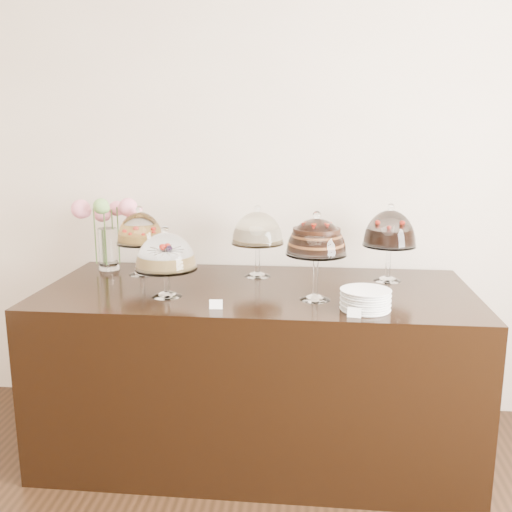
# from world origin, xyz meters

# --- Properties ---
(wall_back) EXTENTS (5.00, 0.04, 3.00)m
(wall_back) POSITION_xyz_m (0.00, 3.00, 1.50)
(wall_back) COLOR beige
(wall_back) RESTS_ON ground
(display_counter) EXTENTS (2.20, 1.00, 0.90)m
(display_counter) POSITION_xyz_m (0.09, 2.45, 0.45)
(display_counter) COLOR black
(display_counter) RESTS_ON ground
(cake_stand_sugar_sponge) EXTENTS (0.30, 0.30, 0.35)m
(cake_stand_sugar_sponge) POSITION_xyz_m (-0.34, 2.25, 1.11)
(cake_stand_sugar_sponge) COLOR white
(cake_stand_sugar_sponge) RESTS_ON display_counter
(cake_stand_choco_layer) EXTENTS (0.29, 0.29, 0.43)m
(cake_stand_choco_layer) POSITION_xyz_m (0.39, 2.27, 1.19)
(cake_stand_choco_layer) COLOR white
(cake_stand_choco_layer) RESTS_ON display_counter
(cake_stand_cheesecake) EXTENTS (0.29, 0.29, 0.40)m
(cake_stand_cheesecake) POSITION_xyz_m (0.06, 2.69, 1.16)
(cake_stand_cheesecake) COLOR white
(cake_stand_cheesecake) RESTS_ON display_counter
(cake_stand_dark_choco) EXTENTS (0.29, 0.29, 0.42)m
(cake_stand_dark_choco) POSITION_xyz_m (0.78, 2.67, 1.17)
(cake_stand_dark_choco) COLOR white
(cake_stand_dark_choco) RESTS_ON display_counter
(cake_stand_fruit_tart) EXTENTS (0.27, 0.27, 0.39)m
(cake_stand_fruit_tart) POSITION_xyz_m (-0.59, 2.67, 1.15)
(cake_stand_fruit_tart) COLOR white
(cake_stand_fruit_tart) RESTS_ON display_counter
(flower_vase) EXTENTS (0.37, 0.31, 0.43)m
(flower_vase) POSITION_xyz_m (-0.82, 2.76, 1.17)
(flower_vase) COLOR white
(flower_vase) RESTS_ON display_counter
(plate_stack) EXTENTS (0.22, 0.22, 0.09)m
(plate_stack) POSITION_xyz_m (0.61, 2.13, 0.95)
(plate_stack) COLOR white
(plate_stack) RESTS_ON display_counter
(price_card_left) EXTENTS (0.06, 0.02, 0.04)m
(price_card_left) POSITION_xyz_m (-0.06, 2.07, 0.92)
(price_card_left) COLOR white
(price_card_left) RESTS_ON display_counter
(price_card_right) EXTENTS (0.06, 0.03, 0.04)m
(price_card_right) POSITION_xyz_m (0.56, 2.01, 0.92)
(price_card_right) COLOR white
(price_card_right) RESTS_ON display_counter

